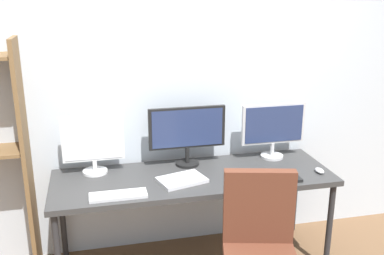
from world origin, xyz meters
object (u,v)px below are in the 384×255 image
object	(u,v)px
monitor_left	(93,142)
keyboard_right	(278,179)
laptop_closed	(182,180)
desk	(194,182)
monitor_center	(187,131)
monitor_right	(273,127)
computer_mouse	(320,171)
keyboard_left	(118,195)

from	to	relation	value
monitor_left	keyboard_right	bearing A→B (deg)	-19.37
laptop_closed	desk	bearing A→B (deg)	24.04
desk	monitor_center	bearing A→B (deg)	90.00
monitor_center	keyboard_right	world-z (taller)	monitor_center
laptop_closed	monitor_left	bearing A→B (deg)	137.67
monitor_right	monitor_center	bearing A→B (deg)	180.00
desk	monitor_right	world-z (taller)	monitor_right
monitor_left	computer_mouse	xyz separation A→B (m)	(1.62, -0.37, -0.22)
monitor_left	keyboard_right	xyz separation A→B (m)	(1.26, -0.44, -0.23)
laptop_closed	monitor_center	bearing A→B (deg)	55.09
monitor_left	laptop_closed	bearing A→B (deg)	-26.76
keyboard_right	computer_mouse	size ratio (longest dim) A/B	3.41
keyboard_left	computer_mouse	distance (m)	1.48
monitor_left	desk	bearing A→B (deg)	-16.91
keyboard_left	monitor_right	bearing A→B (deg)	19.37
monitor_left	monitor_right	xyz separation A→B (m)	(1.40, 0.00, 0.01)
monitor_center	keyboard_left	xyz separation A→B (m)	(-0.56, -0.44, -0.26)
desk	computer_mouse	size ratio (longest dim) A/B	21.21
desk	computer_mouse	xyz separation A→B (m)	(0.92, -0.16, 0.07)
monitor_right	keyboard_left	world-z (taller)	monitor_right
monitor_left	monitor_center	xyz separation A→B (m)	(0.70, 0.00, 0.03)
monitor_center	keyboard_left	world-z (taller)	monitor_center
laptop_closed	keyboard_left	bearing A→B (deg)	-178.10
desk	monitor_center	distance (m)	0.39
monitor_right	laptop_closed	size ratio (longest dim) A/B	1.62
laptop_closed	computer_mouse	bearing A→B (deg)	-19.79
desk	keyboard_right	xyz separation A→B (m)	(0.56, -0.23, 0.06)
monitor_center	computer_mouse	size ratio (longest dim) A/B	6.12
desk	monitor_left	xyz separation A→B (m)	(-0.70, 0.21, 0.29)
keyboard_right	laptop_closed	distance (m)	0.68
keyboard_left	laptop_closed	distance (m)	0.48
monitor_center	computer_mouse	world-z (taller)	monitor_center
keyboard_left	laptop_closed	world-z (taller)	laptop_closed
keyboard_left	keyboard_right	size ratio (longest dim) A/B	1.15
monitor_right	laptop_closed	world-z (taller)	monitor_right
desk	monitor_right	distance (m)	0.79
monitor_center	monitor_right	bearing A→B (deg)	-0.00
computer_mouse	laptop_closed	world-z (taller)	computer_mouse
monitor_center	monitor_right	size ratio (longest dim) A/B	1.13
computer_mouse	monitor_left	bearing A→B (deg)	166.95
monitor_center	laptop_closed	world-z (taller)	monitor_center
keyboard_right	monitor_right	bearing A→B (deg)	72.65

